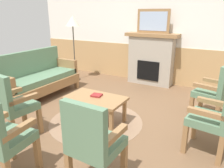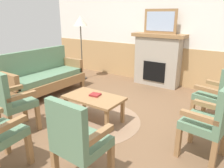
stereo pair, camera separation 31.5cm
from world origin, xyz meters
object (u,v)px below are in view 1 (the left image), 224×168
coffee_table (96,100)px  floor_lamp_by_couch (73,25)px  armchair_front_center (92,141)px  fireplace (151,59)px  couch (38,79)px  armchair_near_fireplace (216,90)px  framed_picture (153,21)px  book_on_table (97,95)px  armchair_corner_left (11,103)px  armchair_by_window_left (216,115)px

coffee_table → floor_lamp_by_couch: floor_lamp_by_couch is taller
armchair_front_center → fireplace: bearing=100.9°
couch → armchair_near_fireplace: (3.41, 0.68, 0.14)m
framed_picture → book_on_table: 2.63m
armchair_front_center → framed_picture: bearing=100.9°
couch → floor_lamp_by_couch: (-0.11, 1.37, 1.05)m
fireplace → armchair_near_fireplace: bearing=-40.6°
armchair_corner_left → framed_picture: bearing=76.2°
armchair_near_fireplace → armchair_front_center: 2.42m
coffee_table → fireplace: bearing=88.6°
coffee_table → floor_lamp_by_couch: bearing=136.5°
floor_lamp_by_couch → couch: bearing=-85.4°
armchair_by_window_left → armchair_near_fireplace: bearing=95.1°
framed_picture → floor_lamp_by_couch: 2.02m
fireplace → armchair_by_window_left: size_ratio=1.33×
armchair_by_window_left → couch: bearing=174.5°
framed_picture → couch: framed_picture is taller
couch → armchair_near_fireplace: same height
fireplace → armchair_front_center: (0.70, -3.62, -0.11)m
couch → armchair_corner_left: size_ratio=1.84×
framed_picture → armchair_front_center: size_ratio=0.82×
coffee_table → armchair_near_fireplace: (1.68, 1.05, 0.15)m
book_on_table → armchair_near_fireplace: 1.97m
coffee_table → floor_lamp_by_couch: 2.75m
armchair_front_center → book_on_table: bearing=121.9°
framed_picture → book_on_table: framed_picture is taller
book_on_table → armchair_front_center: armchair_front_center is taller
coffee_table → armchair_by_window_left: 1.78m
fireplace → armchair_near_fireplace: fireplace is taller
fireplace → coffee_table: 2.45m
book_on_table → floor_lamp_by_couch: bearing=137.1°
armchair_front_center → floor_lamp_by_couch: floor_lamp_by_couch is taller
armchair_near_fireplace → couch: bearing=-168.8°
framed_picture → armchair_corner_left: size_ratio=0.82×
framed_picture → couch: size_ratio=0.44×
book_on_table → coffee_table: bearing=-77.2°
fireplace → armchair_front_center: 3.69m
armchair_front_center → floor_lamp_by_couch: 4.02m
couch → floor_lamp_by_couch: floor_lamp_by_couch is taller
framed_picture → armchair_front_center: bearing=-79.1°
framed_picture → armchair_corner_left: framed_picture is taller
framed_picture → book_on_table: (-0.07, -2.39, -1.10)m
book_on_table → armchair_by_window_left: armchair_by_window_left is taller
armchair_by_window_left → coffee_table: bearing=-178.9°
fireplace → couch: 2.74m
armchair_near_fireplace → armchair_front_center: size_ratio=1.00×
framed_picture → armchair_near_fireplace: (1.62, -1.39, -1.02)m
armchair_by_window_left → floor_lamp_by_couch: size_ratio=0.58×
floor_lamp_by_couch → armchair_front_center: bearing=-48.5°
framed_picture → armchair_corner_left: (-0.84, -3.40, -1.02)m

